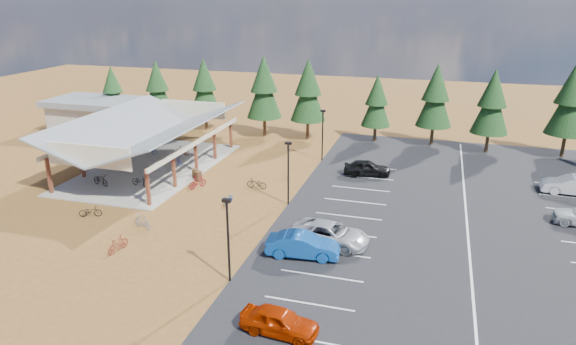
{
  "coord_description": "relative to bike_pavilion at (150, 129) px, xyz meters",
  "views": [
    {
      "loc": [
        15.64,
        -34.08,
        15.75
      ],
      "look_at": [
        4.6,
        3.31,
        2.21
      ],
      "focal_mm": 32.0,
      "sensor_mm": 36.0,
      "label": 1
    }
  ],
  "objects": [
    {
      "name": "bike_14",
      "position": [
        10.51,
        -6.36,
        -3.36
      ],
      "size": [
        0.78,
        1.83,
        0.94
      ],
      "primitive_type": "imported",
      "rotation": [
        0.0,
        0.0,
        0.09
      ],
      "color": "navy",
      "rests_on": "ground"
    },
    {
      "name": "bike_pavilion",
      "position": [
        0.0,
        0.0,
        0.0
      ],
      "size": [
        11.65,
        19.4,
        4.97
      ],
      "color": "#582F19",
      "rests_on": "concrete_pad"
    },
    {
      "name": "bike_2",
      "position": [
        -2.53,
        3.78,
        -3.26
      ],
      "size": [
        1.82,
        0.88,
        0.92
      ],
      "primitive_type": "imported",
      "rotation": [
        0.0,
        0.0,
        1.41
      ],
      "color": "#103D97",
      "rests_on": "concrete_pad"
    },
    {
      "name": "pine_1",
      "position": [
        -7.37,
        14.3,
        1.29
      ],
      "size": [
        3.59,
        3.59,
        8.37
      ],
      "color": "#382314",
      "rests_on": "ground"
    },
    {
      "name": "bike_7",
      "position": [
        0.88,
        4.33,
        -3.26
      ],
      "size": [
        1.57,
        0.57,
        0.93
      ],
      "primitive_type": "imported",
      "rotation": [
        0.0,
        0.0,
        1.48
      ],
      "color": "maroon",
      "rests_on": "concrete_pad"
    },
    {
      "name": "bike_16",
      "position": [
        11.38,
        -2.33,
        -3.35
      ],
      "size": [
        1.83,
        0.76,
        0.94
      ],
      "primitive_type": "imported",
      "rotation": [
        0.0,
        0.0,
        4.64
      ],
      "color": "black",
      "rests_on": "ground"
    },
    {
      "name": "pine_6",
      "position": [
        25.37,
        15.91,
        1.64
      ],
      "size": [
        3.84,
        3.84,
        8.95
      ],
      "color": "#382314",
      "rests_on": "ground"
    },
    {
      "name": "bike_15",
      "position": [
        6.48,
        -3.66,
        -3.29
      ],
      "size": [
        1.27,
        1.79,
        1.06
      ],
      "primitive_type": "imported",
      "rotation": [
        0.0,
        0.0,
        2.65
      ],
      "color": "maroon",
      "rests_on": "ground"
    },
    {
      "name": "car_0",
      "position": [
        19.23,
        -20.86,
        -3.12
      ],
      "size": [
        4.05,
        1.94,
        1.34
      ],
      "primitive_type": "imported",
      "rotation": [
        0.0,
        0.0,
        1.48
      ],
      "color": "#A02200",
      "rests_on": "asphalt_lot"
    },
    {
      "name": "pine_5",
      "position": [
        19.15,
        15.56,
        0.82
      ],
      "size": [
        3.26,
        3.26,
        7.6
      ],
      "color": "#382314",
      "rests_on": "ground"
    },
    {
      "name": "asphalt_lot",
      "position": [
        28.5,
        -4.0,
        -3.8
      ],
      "size": [
        27.0,
        44.0,
        0.04
      ],
      "primitive_type": "cube",
      "color": "black",
      "rests_on": "ground"
    },
    {
      "name": "trash_bin_1",
      "position": [
        5.81,
        -2.03,
        -3.37
      ],
      "size": [
        0.6,
        0.6,
        0.9
      ],
      "primitive_type": "cylinder",
      "color": "#482E19",
      "rests_on": "ground"
    },
    {
      "name": "bike_1",
      "position": [
        -1.69,
        -2.04,
        -3.22
      ],
      "size": [
        1.73,
        1.0,
        1.0
      ],
      "primitive_type": "imported",
      "rotation": [
        0.0,
        0.0,
        1.23
      ],
      "color": "gray",
      "rests_on": "concrete_pad"
    },
    {
      "name": "pine_7",
      "position": [
        31.0,
        14.6,
        1.54
      ],
      "size": [
        3.77,
        3.77,
        8.79
      ],
      "color": "#382314",
      "rests_on": "ground"
    },
    {
      "name": "lamp_post_0",
      "position": [
        15.0,
        -17.0,
        -0.85
      ],
      "size": [
        0.5,
        0.25,
        5.14
      ],
      "color": "black",
      "rests_on": "ground"
    },
    {
      "name": "trash_bin_0",
      "position": [
        5.24,
        -1.54,
        -3.37
      ],
      "size": [
        0.6,
        0.6,
        0.9
      ],
      "primitive_type": "cylinder",
      "color": "#482E19",
      "rests_on": "ground"
    },
    {
      "name": "car_2",
      "position": [
        19.6,
        -10.8,
        -3.05
      ],
      "size": [
        5.66,
        3.38,
        1.47
      ],
      "primitive_type": "imported",
      "rotation": [
        0.0,
        0.0,
        1.38
      ],
      "color": "#A1A3A8",
      "rests_on": "asphalt_lot"
    },
    {
      "name": "lamp_post_1",
      "position": [
        15.0,
        -5.0,
        -0.85
      ],
      "size": [
        0.5,
        0.25,
        5.14
      ],
      "color": "black",
      "rests_on": "ground"
    },
    {
      "name": "concrete_pad",
      "position": [
        0.0,
        0.0,
        -3.77
      ],
      "size": [
        10.6,
        18.6,
        0.1
      ],
      "primitive_type": "cube",
      "color": "gray",
      "rests_on": "ground"
    },
    {
      "name": "car_9",
      "position": [
        36.97,
        3.7,
        -2.99
      ],
      "size": [
        4.89,
        1.85,
        1.59
      ],
      "primitive_type": "imported",
      "rotation": [
        0.0,
        0.0,
        -1.61
      ],
      "color": "silver",
      "rests_on": "asphalt_lot"
    },
    {
      "name": "bike_6",
      "position": [
        1.86,
        1.04,
        -3.27
      ],
      "size": [
        1.83,
        1.15,
        0.91
      ],
      "primitive_type": "imported",
      "rotation": [
        0.0,
        0.0,
        1.23
      ],
      "color": "#262E95",
      "rests_on": "concrete_pad"
    },
    {
      "name": "car_1",
      "position": [
        18.31,
        -12.96,
        -3.02
      ],
      "size": [
        4.79,
        2.1,
        1.53
      ],
      "primitive_type": "imported",
      "rotation": [
        0.0,
        0.0,
        1.68
      ],
      "color": "navy",
      "rests_on": "asphalt_lot"
    },
    {
      "name": "pine_3",
      "position": [
        6.44,
        14.24,
        1.92
      ],
      "size": [
        4.04,
        4.04,
        9.4
      ],
      "color": "#382314",
      "rests_on": "ground"
    },
    {
      "name": "pine_4",
      "position": [
        11.59,
        14.47,
        1.78
      ],
      "size": [
        3.94,
        3.94,
        9.18
      ],
      "color": "#382314",
      "rests_on": "ground"
    },
    {
      "name": "ground",
      "position": [
        10.0,
        -7.0,
        -3.82
      ],
      "size": [
        140.0,
        140.0,
        0.0
      ],
      "primitive_type": "plane",
      "color": "brown",
      "rests_on": "ground"
    },
    {
      "name": "bike_5",
      "position": [
        1.18,
        -1.2,
        -3.26
      ],
      "size": [
        1.61,
        0.83,
        0.93
      ],
      "primitive_type": "imported",
      "rotation": [
        0.0,
        0.0,
        1.84
      ],
      "color": "#9C9FA4",
      "rests_on": "concrete_pad"
    },
    {
      "name": "pine_0",
      "position": [
        -13.63,
        14.2,
        0.74
      ],
      "size": [
        3.21,
        3.21,
        7.48
      ],
      "color": "#382314",
      "rests_on": "ground"
    },
    {
      "name": "bike_12",
      "position": [
        1.46,
        -11.45,
        -3.39
      ],
      "size": [
        1.75,
        1.17,
        0.87
      ],
      "primitive_type": "imported",
      "rotation": [
        0.0,
        0.0,
        1.97
      ],
      "color": "black",
      "rests_on": "ground"
    },
    {
      "name": "outbuilding",
      "position": [
        -14.0,
        11.0,
        -1.8
      ],
      "size": [
        11.0,
        7.0,
        3.9
      ],
      "color": "#ADA593",
      "rests_on": "ground"
    },
    {
      "name": "pine_2",
      "position": [
        -1.51,
        15.29,
        1.49
      ],
      "size": [
        3.73,
        3.73,
        8.7
      ],
      "color": "#382314",
      "rests_on": "ground"
    },
    {
      "name": "bike_0",
      "position": [
        -1.77,
        -5.65,
        -3.23
      ],
      "size": [
        2.0,
        1.25,
        0.99
      ],
      "primitive_type": "imported",
      "rotation": [
        0.0,
        0.0,
        1.23
      ],
      "color": "black",
      "rests_on": "concrete_pad"
    },
    {
      "name": "bike_11",
      "position": [
        6.65,
        -15.64,
        -3.29
      ],
      "size": [
        0.79,
        1.83,
        1.06
      ],
      "primitive_type": "imported",
      "rotation": [
        0.0,
        0.0,
        -0.17
      ],
      "color": "maroon",
      "rests_on": "ground"
    },
    {
      "name": "bike_13",
      "position": [
        6.3,
        -12.1,
        -3.31
      ],
      "size": [
        1.79,
        1.05,
        1.04
      ],
      "primitive_type": "imported",
      "rotation": [
        0.0,
        0.0,
        4.36
      ],
      "color": "gray",
      "rests_on": "ground"
    },
    {
      "name": "car_4",
      "position": [
        19.99,
        3.63,
        -3.07
      ],
      "size": [
        4.45,
        2.4,
        1.44
      ],
      "primitive_type": "imported",
      "rotation": [
        0.0,
        0.0,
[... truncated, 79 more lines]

